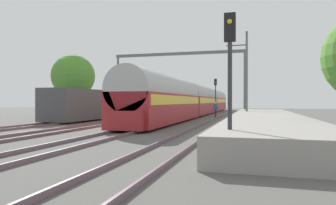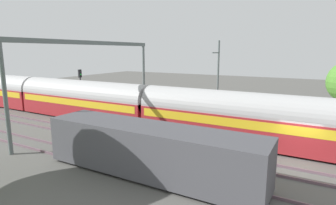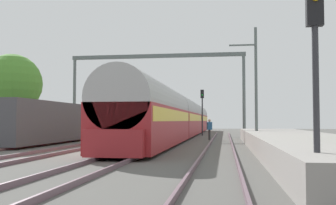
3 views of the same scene
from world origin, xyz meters
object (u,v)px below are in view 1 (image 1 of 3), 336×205
object	(u,v)px
passenger_train	(199,100)
railway_signal_near	(230,64)
freight_car	(93,105)
person_crossing	(216,108)
railway_signal_far	(215,92)
catenary_gantry	(178,68)

from	to	relation	value
passenger_train	railway_signal_near	distance (m)	31.16
freight_car	person_crossing	size ratio (longest dim) A/B	7.51
railway_signal_far	catenary_gantry	xyz separation A→B (m)	(-3.94, -5.89, 2.75)
freight_car	person_crossing	xyz separation A→B (m)	(11.12, 6.64, -0.44)
catenary_gantry	railway_signal_far	bearing A→B (deg)	56.25
passenger_train	person_crossing	xyz separation A→B (m)	(3.04, -6.91, -0.94)
passenger_train	railway_signal_near	xyz separation A→B (m)	(6.32, -30.50, 1.00)
railway_signal_near	railway_signal_far	size ratio (longest dim) A/B	0.94
person_crossing	railway_signal_near	world-z (taller)	railway_signal_near
passenger_train	freight_car	xyz separation A→B (m)	(-8.07, -13.55, -0.50)
catenary_gantry	freight_car	bearing A→B (deg)	-121.10
passenger_train	railway_signal_far	world-z (taller)	railway_signal_far
person_crossing	railway_signal_near	xyz separation A→B (m)	(3.28, -23.59, 1.94)
person_crossing	railway_signal_far	bearing A→B (deg)	72.30
freight_car	railway_signal_near	xyz separation A→B (m)	(14.40, -16.95, 1.50)
freight_car	railway_signal_near	size ratio (longest dim) A/B	2.83
railway_signal_near	railway_signal_far	bearing A→B (deg)	97.63
freight_car	railway_signal_near	distance (m)	22.29
person_crossing	railway_signal_far	size ratio (longest dim) A/B	0.35
freight_car	railway_signal_far	size ratio (longest dim) A/B	2.65
freight_car	catenary_gantry	xyz separation A→B (m)	(6.06, 10.04, 4.43)
person_crossing	railway_signal_near	size ratio (longest dim) A/B	0.38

